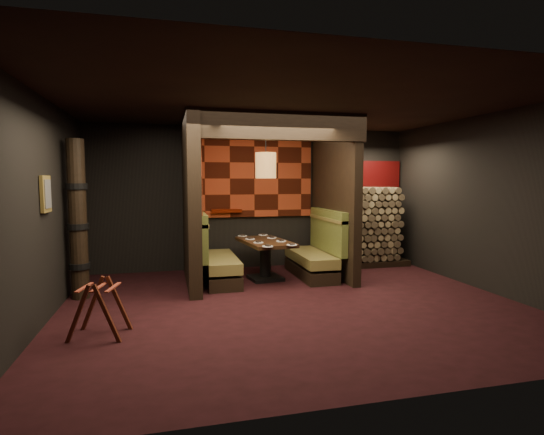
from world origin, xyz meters
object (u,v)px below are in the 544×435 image
at_px(booth_bench_left, 214,259).
at_px(luggage_rack, 99,306).
at_px(booth_bench_right, 316,255).
at_px(firewood_stack, 366,227).
at_px(totem_column, 78,221).
at_px(dining_table, 265,253).
at_px(pendant_lamp, 266,165).

xyz_separation_m(booth_bench_left, luggage_rack, (-1.56, -2.29, -0.05)).
bearing_deg(booth_bench_right, booth_bench_left, 180.00).
relative_size(booth_bench_right, firewood_stack, 0.92).
height_order(booth_bench_left, luggage_rack, booth_bench_left).
bearing_deg(booth_bench_right, luggage_rack, -146.54).
bearing_deg(booth_bench_right, totem_column, -172.14).
height_order(totem_column, firewood_stack, totem_column).
bearing_deg(dining_table, pendant_lamp, -90.00).
height_order(booth_bench_left, booth_bench_right, same).
xyz_separation_m(dining_table, firewood_stack, (2.34, 0.75, 0.34)).
relative_size(pendant_lamp, totem_column, 0.43).
xyz_separation_m(pendant_lamp, totem_column, (-3.00, -0.45, -0.86)).
distance_m(booth_bench_left, pendant_lamp, 1.88).
bearing_deg(booth_bench_left, luggage_rack, -124.40).
relative_size(booth_bench_left, booth_bench_right, 1.00).
distance_m(booth_bench_right, pendant_lamp, 1.92).
bearing_deg(booth_bench_right, firewood_stack, 27.35).
distance_m(luggage_rack, totem_column, 2.00).
relative_size(pendant_lamp, luggage_rack, 1.42).
bearing_deg(booth_bench_right, dining_table, -176.97).
height_order(dining_table, pendant_lamp, pendant_lamp).
bearing_deg(dining_table, totem_column, -170.57).
bearing_deg(luggage_rack, totem_column, 106.79).
relative_size(booth_bench_left, pendant_lamp, 1.55).
bearing_deg(dining_table, booth_bench_right, 3.03).
distance_m(pendant_lamp, luggage_rack, 3.71).
relative_size(booth_bench_right, dining_table, 1.12).
bearing_deg(dining_table, firewood_stack, 17.84).
distance_m(booth_bench_right, firewood_stack, 1.58).
bearing_deg(totem_column, pendant_lamp, 8.50).
height_order(pendant_lamp, luggage_rack, pendant_lamp).
bearing_deg(dining_table, booth_bench_left, 176.73).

